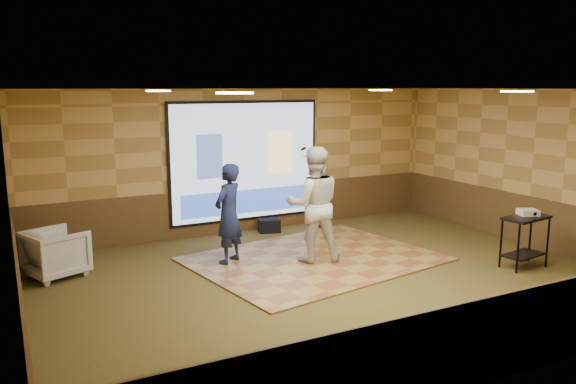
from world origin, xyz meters
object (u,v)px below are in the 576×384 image
player_right (313,204)px  av_table (525,233)px  projector_screen (246,163)px  mic_stand (321,205)px  banquet_chair (56,253)px  dance_floor (315,259)px  projector (528,212)px  player_left (228,214)px  duffel_bag (269,226)px

player_right → av_table: size_ratio=2.26×
projector_screen → mic_stand: projector_screen is taller
projector_screen → av_table: bearing=-53.7°
av_table → mic_stand: (-1.64, 4.03, -0.12)m
mic_stand → banquet_chair: 5.57m
dance_floor → av_table: 3.61m
av_table → projector: projector is taller
dance_floor → banquet_chair: (-4.17, 1.15, 0.38)m
projector_screen → mic_stand: 1.92m
dance_floor → banquet_chair: 4.34m
av_table → projector_screen: bearing=126.3°
dance_floor → player_left: 1.75m
dance_floor → av_table: (2.97, -1.98, 0.59)m
player_left → mic_stand: 3.19m
projector_screen → projector: 5.52m
player_left → duffel_bag: 2.38m
projector → duffel_bag: bearing=148.3°
player_left → mic_stand: bearing=174.1°
projector_screen → dance_floor: bearing=-83.5°
dance_floor → projector: size_ratio=13.29×
banquet_chair → duffel_bag: size_ratio=1.94×
dance_floor → duffel_bag: bearing=86.8°
player_right → av_table: player_right is taller
projector_screen → player_left: (-1.15, -1.95, -0.58)m
player_right → projector_screen: bearing=-66.7°
banquet_chair → duffel_bag: banquet_chair is taller
player_left → av_table: 5.05m
player_left → projector: bearing=116.4°
player_left → banquet_chair: 2.86m
player_right → projector: player_right is taller
dance_floor → av_table: bearing=-33.7°
mic_stand → banquet_chair: bearing=-176.2°
dance_floor → player_left: (-1.43, 0.49, 0.88)m
banquet_chair → dance_floor: bearing=-127.5°
projector_screen → dance_floor: (0.28, -2.44, -1.46)m
player_left → player_right: bearing=121.6°
av_table → duffel_bag: 5.03m
av_table → projector: (0.10, 0.06, 0.33)m
dance_floor → mic_stand: mic_stand is taller
projector_screen → banquet_chair: size_ratio=3.86×
projector_screen → duffel_bag: projector_screen is taller
av_table → duffel_bag: size_ratio=2.00×
player_left → player_right: size_ratio=0.86×
projector_screen → projector: bearing=-52.6°
player_left → projector: 5.10m
projector_screen → banquet_chair: projector_screen is taller
projector_screen → player_right: 2.57m
projector_screen → player_right: size_ratio=1.65×
dance_floor → duffel_bag: (0.12, 2.14, 0.12)m
av_table → mic_stand: bearing=112.1°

